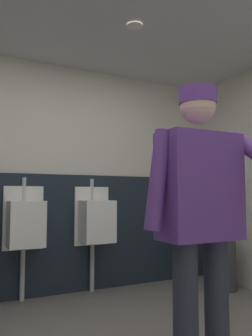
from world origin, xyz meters
The scene contains 7 objects.
wall_back centered at (0.00, 1.93, 1.26)m, with size 4.80×0.12×2.52m, color beige.
wainscot_band_back centered at (0.00, 1.86, 0.64)m, with size 4.20×0.03×1.28m, color #19232D.
downlight_far centered at (0.39, 0.66, 2.50)m, with size 0.14×0.14×0.03m, color white.
urinal_middle centered at (-0.28, 1.71, 0.78)m, with size 0.40×0.34×1.24m.
urinal_right centered at (0.47, 1.71, 0.78)m, with size 0.40×0.34×1.24m.
person centered at (0.35, -0.23, 0.99)m, with size 0.69×0.60×1.69m.
trash_bin centered at (1.81, 1.19, 0.31)m, with size 0.28×0.28×0.61m, color #38383D.
Camera 1 is at (-0.91, -1.77, 1.05)m, focal length 36.15 mm.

